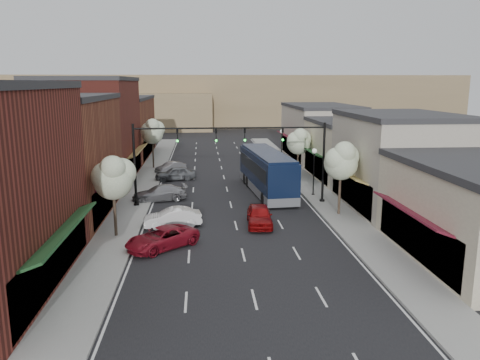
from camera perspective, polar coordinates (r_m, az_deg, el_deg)
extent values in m
plane|color=black|center=(32.62, -0.24, -6.62)|extent=(160.00, 160.00, 0.00)
cube|color=gray|center=(50.76, -11.41, -0.07)|extent=(2.80, 73.00, 0.15)
cube|color=gray|center=(51.56, 7.47, 0.25)|extent=(2.80, 73.00, 0.15)
cube|color=gray|center=(50.61, -9.83, -0.05)|extent=(0.25, 73.00, 0.17)
cube|color=gray|center=(51.28, 5.94, 0.22)|extent=(0.25, 73.00, 0.17)
cube|color=black|center=(25.63, -22.13, -8.96)|extent=(0.60, 11.90, 2.60)
cube|color=#1D4822|center=(24.93, -20.63, -5.78)|extent=(1.07, 9.80, 0.49)
cube|color=brown|center=(39.15, -22.36, 2.38)|extent=(9.00, 14.00, 9.00)
cube|color=#2D2D30|center=(38.74, -22.91, 9.25)|extent=(9.20, 14.10, 0.40)
cube|color=black|center=(38.64, -16.08, -1.69)|extent=(0.60, 11.90, 2.60)
cube|color=maroon|center=(38.18, -15.03, 0.51)|extent=(1.07, 9.80, 0.49)
cube|color=maroon|center=(52.47, -17.90, 5.70)|extent=(9.00, 14.00, 10.50)
cube|color=#2D2D30|center=(52.23, -18.28, 11.65)|extent=(9.20, 14.10, 0.40)
cube|color=black|center=(52.16, -13.15, 1.87)|extent=(0.60, 11.90, 2.60)
cube|color=olive|center=(51.82, -12.35, 3.53)|extent=(1.07, 9.80, 0.49)
cube|color=brown|center=(68.19, -14.84, 6.09)|extent=(9.00, 18.00, 8.00)
cube|color=#2D2D30|center=(67.94, -15.03, 9.62)|extent=(9.20, 18.10, 0.40)
cube|color=black|center=(67.86, -11.23, 4.19)|extent=(0.60, 15.30, 2.60)
cube|color=#1D4822|center=(67.59, -10.61, 5.47)|extent=(1.07, 12.60, 0.49)
cube|color=black|center=(29.16, 21.09, -6.38)|extent=(0.60, 10.20, 2.60)
cube|color=maroon|center=(28.41, 19.85, -3.61)|extent=(1.07, 8.40, 0.49)
cube|color=#ABA393|center=(40.80, 18.77, 1.92)|extent=(8.00, 12.00, 7.50)
cube|color=#2D2D30|center=(40.36, 19.14, 7.45)|extent=(8.20, 12.10, 0.40)
cube|color=black|center=(39.89, 13.68, -1.15)|extent=(0.60, 10.20, 2.60)
cube|color=olive|center=(39.34, 12.68, 0.95)|extent=(1.07, 8.40, 0.49)
cube|color=beige|center=(52.00, 13.51, 3.39)|extent=(8.00, 12.00, 6.00)
cube|color=#2D2D30|center=(51.65, 13.68, 6.90)|extent=(8.20, 12.10, 0.40)
cube|color=black|center=(51.18, 9.49, 1.84)|extent=(0.60, 10.20, 2.60)
cube|color=#1D4822|center=(50.76, 8.67, 3.50)|extent=(1.07, 8.40, 0.49)
cube|color=#ABA393|center=(65.28, 9.72, 5.64)|extent=(8.00, 16.00, 7.00)
cube|color=#2D2D30|center=(64.99, 9.83, 8.88)|extent=(8.20, 16.10, 0.40)
cube|color=black|center=(64.68, 6.48, 3.98)|extent=(0.60, 13.60, 2.60)
cube|color=maroon|center=(64.35, 5.80, 5.30)|extent=(1.07, 11.20, 0.49)
cube|color=#7A6647|center=(120.96, -3.65, 9.72)|extent=(120.00, 30.00, 12.00)
cube|color=#7A6647|center=(111.35, -16.61, 8.05)|extent=(50.00, 20.00, 8.00)
cylinder|color=black|center=(41.49, 9.97, -2.55)|extent=(0.44, 0.44, 0.30)
cylinder|color=black|center=(40.80, 10.13, 2.01)|extent=(0.20, 0.20, 7.00)
cylinder|color=black|center=(39.56, 4.65, 6.38)|extent=(8.00, 0.14, 0.14)
imported|color=black|center=(39.69, 5.21, 5.52)|extent=(0.18, 0.46, 1.10)
sphere|color=#19E533|center=(39.62, 5.23, 4.90)|extent=(0.18, 0.18, 0.18)
imported|color=black|center=(39.26, 0.58, 5.50)|extent=(0.18, 0.46, 1.10)
sphere|color=#19E533|center=(39.19, 0.60, 4.87)|extent=(0.18, 0.18, 0.18)
cylinder|color=black|center=(40.54, -12.51, -3.00)|extent=(0.44, 0.44, 0.30)
cylinder|color=black|center=(39.84, -12.72, 1.67)|extent=(0.20, 0.20, 7.00)
cylinder|color=black|center=(39.07, -7.08, 6.26)|extent=(8.00, 0.14, 0.14)
imported|color=black|center=(39.14, -7.64, 5.38)|extent=(0.18, 0.46, 1.10)
sphere|color=#19E533|center=(39.07, -7.63, 4.75)|extent=(0.18, 0.18, 0.18)
imported|color=black|center=(39.11, -2.93, 5.46)|extent=(0.18, 0.46, 1.10)
sphere|color=#19E533|center=(39.04, -2.92, 4.83)|extent=(0.18, 0.18, 0.18)
cylinder|color=#47382B|center=(37.44, 12.04, -1.51)|extent=(0.20, 0.20, 3.71)
sphere|color=#99B389|center=(36.98, 12.19, 1.99)|extent=(2.60, 2.60, 2.60)
sphere|color=#99B389|center=(37.34, 12.83, 2.77)|extent=(2.00, 2.00, 2.00)
sphere|color=#99B389|center=(36.53, 11.75, 2.44)|extent=(1.90, 1.90, 1.90)
sphere|color=#99B389|center=(36.40, 12.63, 3.30)|extent=(1.70, 1.70, 1.70)
cylinder|color=#47382B|center=(52.69, 7.07, 2.26)|extent=(0.20, 0.20, 3.33)
sphere|color=#99B389|center=(52.39, 7.13, 4.51)|extent=(2.60, 2.60, 2.60)
sphere|color=#99B389|center=(52.73, 7.60, 5.00)|extent=(2.00, 2.00, 2.00)
sphere|color=#99B389|center=(51.98, 6.77, 4.80)|extent=(1.90, 1.90, 1.90)
sphere|color=#99B389|center=(51.83, 7.37, 5.35)|extent=(1.70, 1.70, 1.70)
cylinder|color=#47382B|center=(32.55, -15.00, -3.83)|extent=(0.20, 0.20, 3.52)
sphere|color=#99B389|center=(32.04, -15.21, -0.04)|extent=(2.60, 2.60, 2.60)
sphere|color=#99B389|center=(32.16, -14.28, 0.85)|extent=(2.00, 2.00, 2.00)
sphere|color=#99B389|center=(31.77, -16.04, 0.42)|extent=(1.90, 1.90, 1.90)
sphere|color=#99B389|center=(31.38, -15.28, 1.35)|extent=(1.70, 1.70, 1.70)
cylinder|color=#47382B|center=(57.77, -10.55, 3.24)|extent=(0.20, 0.20, 3.84)
sphere|color=#99B389|center=(57.47, -10.64, 5.61)|extent=(2.60, 2.60, 2.60)
sphere|color=#99B389|center=(57.67, -10.13, 6.13)|extent=(2.00, 2.00, 2.00)
sphere|color=#99B389|center=(57.18, -11.09, 5.93)|extent=(1.90, 1.90, 1.90)
sphere|color=#99B389|center=(56.87, -10.63, 6.52)|extent=(1.70, 1.70, 1.70)
cylinder|color=black|center=(43.81, 8.89, -1.82)|extent=(0.28, 0.28, 0.20)
cylinder|color=black|center=(43.41, 8.97, 0.62)|extent=(0.12, 0.12, 4.00)
sphere|color=white|center=(43.04, 9.07, 3.52)|extent=(0.44, 0.44, 0.44)
cylinder|color=black|center=(60.60, 5.04, 2.05)|extent=(0.28, 0.28, 0.20)
cylinder|color=black|center=(60.31, 5.07, 3.83)|extent=(0.12, 0.12, 4.00)
sphere|color=white|center=(60.05, 5.11, 5.93)|extent=(0.44, 0.44, 0.44)
cube|color=black|center=(44.43, 3.25, 1.13)|extent=(3.94, 13.05, 3.30)
cube|color=#595B60|center=(44.73, 3.23, -0.77)|extent=(3.96, 13.07, 0.75)
cube|color=black|center=(44.34, 3.26, 1.73)|extent=(3.91, 12.03, 1.18)
cube|color=black|center=(44.14, 3.28, 3.30)|extent=(3.67, 12.52, 0.27)
cube|color=black|center=(38.23, 5.44, 0.40)|extent=(2.23, 0.28, 1.29)
cylinder|color=black|center=(40.19, 2.93, -2.26)|extent=(0.44, 1.14, 1.11)
cylinder|color=black|center=(40.82, 6.40, -2.10)|extent=(0.44, 1.14, 1.11)
cylinder|color=black|center=(48.37, 0.68, 0.17)|extent=(0.44, 1.14, 1.11)
cylinder|color=black|center=(48.89, 3.59, 0.27)|extent=(0.44, 1.14, 1.11)
cylinder|color=black|center=(46.93, 1.02, -0.20)|extent=(0.44, 1.14, 1.11)
cylinder|color=black|center=(47.47, 4.01, -0.09)|extent=(0.44, 1.14, 1.11)
imported|color=maroon|center=(34.37, 2.39, -4.34)|extent=(2.09, 4.55, 1.51)
imported|color=maroon|center=(30.18, -9.49, -6.99)|extent=(5.10, 4.80, 1.34)
imported|color=silver|center=(34.43, -8.23, -4.55)|extent=(4.34, 2.07, 1.37)
imported|color=gray|center=(42.06, -9.77, -1.59)|extent=(5.08, 2.85, 1.39)
imported|color=#595C61|center=(50.66, -7.88, 0.80)|extent=(4.57, 2.46, 1.48)
imported|color=gray|center=(55.15, -8.43, 1.55)|extent=(3.66, 3.50, 1.24)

